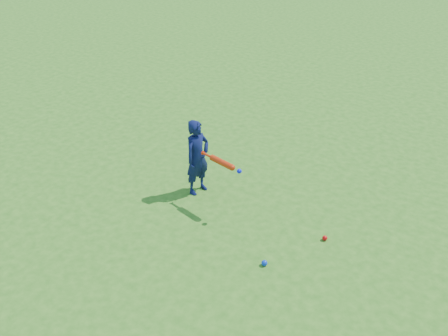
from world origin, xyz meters
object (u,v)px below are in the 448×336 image
bat_swing (223,163)px  child (197,157)px  ground_ball_red (325,238)px  ground_ball_blue (264,263)px

bat_swing → child: bearing=175.4°
child → ground_ball_red: child is taller
ground_ball_blue → bat_swing: size_ratio=0.10×
child → ground_ball_red: bearing=-81.1°
child → bat_swing: size_ratio=1.58×
child → ground_ball_red: size_ratio=16.85×
child → ground_ball_red: 1.97m
ground_ball_red → bat_swing: bearing=-175.8°
ground_ball_red → bat_swing: (-1.39, -0.10, 0.65)m
child → ground_ball_blue: bearing=-108.7°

